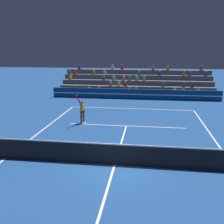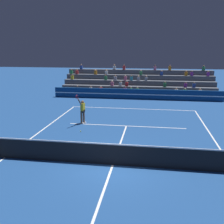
# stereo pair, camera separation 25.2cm
# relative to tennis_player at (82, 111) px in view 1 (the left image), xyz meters

# --- Properties ---
(ground_plane) EXTENTS (120.00, 120.00, 0.00)m
(ground_plane) POSITION_rel_tennis_player_xyz_m (3.20, -6.53, -0.98)
(ground_plane) COLOR navy
(court_lines) EXTENTS (11.10, 23.90, 0.01)m
(court_lines) POSITION_rel_tennis_player_xyz_m (3.20, -6.53, -0.98)
(court_lines) COLOR white
(court_lines) RESTS_ON ground
(tennis_net) EXTENTS (12.00, 0.10, 1.10)m
(tennis_net) POSITION_rel_tennis_player_xyz_m (3.20, -6.53, -0.44)
(tennis_net) COLOR slate
(tennis_net) RESTS_ON ground
(sponsor_banner_wall) EXTENTS (18.00, 0.26, 1.10)m
(sponsor_banner_wall) POSITION_rel_tennis_player_xyz_m (3.20, 9.94, -0.43)
(sponsor_banner_wall) COLOR navy
(sponsor_banner_wall) RESTS_ON ground
(bleacher_stand) EXTENTS (17.67, 4.75, 3.38)m
(bleacher_stand) POSITION_rel_tennis_player_xyz_m (3.20, 13.74, 0.04)
(bleacher_stand) COLOR #4C515B
(bleacher_stand) RESTS_ON ground
(tennis_player) EXTENTS (0.44, 1.29, 2.33)m
(tennis_player) POSITION_rel_tennis_player_xyz_m (0.00, 0.00, 0.00)
(tennis_player) COLOR brown
(tennis_player) RESTS_ON ground
(tennis_ball) EXTENTS (0.07, 0.07, 0.07)m
(tennis_ball) POSITION_rel_tennis_player_xyz_m (0.35, -1.87, -0.95)
(tennis_ball) COLOR #C6DB33
(tennis_ball) RESTS_ON ground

